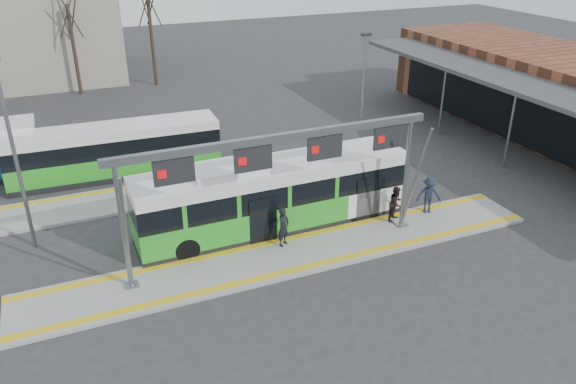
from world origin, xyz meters
The scene contains 15 objects.
ground centered at (0.00, 0.00, 0.00)m, with size 120.00×120.00×0.00m, color #2D2D30.
platform_main centered at (0.00, 0.00, 0.07)m, with size 22.00×3.00×0.15m, color gray.
platform_second centered at (-4.00, 8.00, 0.07)m, with size 20.00×3.00×0.15m, color gray.
tactile_main centered at (0.00, 0.00, 0.16)m, with size 22.00×2.65×0.02m.
tactile_second centered at (-4.00, 9.15, 0.16)m, with size 20.00×0.35×0.02m.
gantry centered at (-0.35, 0.25, 4.30)m, with size 13.00×1.68×5.20m.
hero_bus centered at (0.20, 2.64, 1.55)m, with size 12.37×2.76×3.39m.
bg_bus_green centered at (-5.46, 11.44, 1.36)m, with size 11.12×2.74×2.76m.
passenger_a centered at (-0.07, 0.80, 1.01)m, with size 0.63×0.41×1.72m, color black.
passenger_b centered at (5.51, 0.85, 0.97)m, with size 0.80×0.62×1.64m, color black.
passenger_c centered at (7.31, 0.85, 1.05)m, with size 1.16×0.67×1.80m, color #1D2434.
tree_left centered at (-5.97, 29.01, 5.93)m, with size 1.40×1.40×7.82m.
tree_mid centered at (0.17, 29.43, 6.52)m, with size 1.40×1.40×8.59m.
lamp_west centered at (-9.81, 5.08, 4.28)m, with size 0.50×0.25×8.06m.
lamp_east centered at (6.81, 6.53, 4.00)m, with size 0.50×0.25×7.53m.
Camera 1 is at (-7.93, -18.13, 12.56)m, focal length 35.00 mm.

